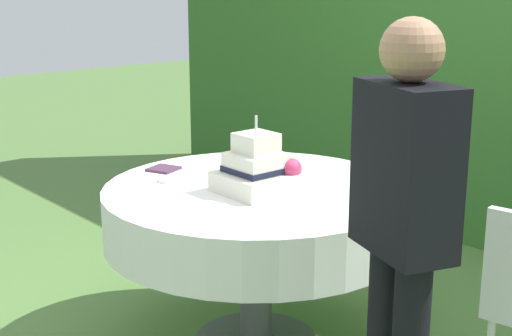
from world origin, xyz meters
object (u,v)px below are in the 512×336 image
Objects in this scene: wedding_cake at (258,170)px; napkin_stack at (164,169)px; standing_person at (403,228)px; serving_plate_near at (169,180)px; cake_table at (256,214)px; serving_plate_far at (292,169)px.

wedding_cake reaches higher than napkin_stack.
standing_person is at bearing -13.71° from wedding_cake.
serving_plate_near is at bearing -26.17° from napkin_stack.
serving_plate_far reaches higher than cake_table.
standing_person is (1.58, -0.14, 0.14)m from napkin_stack.
napkin_stack is 1.60m from standing_person.
serving_plate_near and serving_plate_far have the same top height.
standing_person is (1.16, -0.61, 0.14)m from serving_plate_far.
serving_plate_near is 0.83× the size of napkin_stack.
serving_plate_near is 0.07× the size of standing_person.
serving_plate_far is 0.07× the size of standing_person.
serving_plate_far is 1.32m from standing_person.
standing_person is at bearing -15.09° from cake_table.
napkin_stack is (-0.53, -0.15, 0.14)m from cake_table.
serving_plate_far is 0.64m from napkin_stack.
standing_person reaches higher than serving_plate_near.
wedding_cake is at bearing 10.35° from napkin_stack.
standing_person is at bearing -1.84° from serving_plate_near.
napkin_stack is at bearing 175.12° from standing_person.
serving_plate_near is at bearing -145.12° from cake_table.
serving_plate_near is 0.20m from napkin_stack.
serving_plate_near is 1.41m from standing_person.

